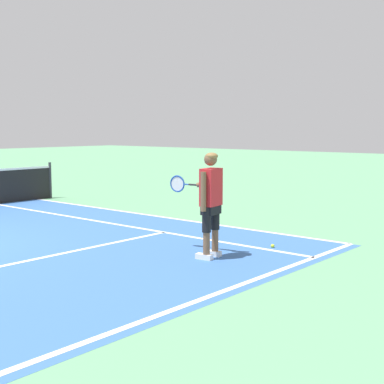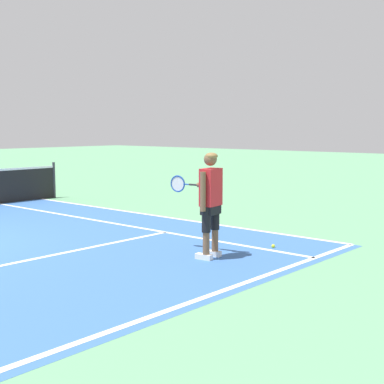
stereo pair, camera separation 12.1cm
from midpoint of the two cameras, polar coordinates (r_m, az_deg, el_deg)
The scene contains 5 objects.
line_baseline at distance 6.12m, azimuth -7.03°, elevation -13.50°, with size 10.98×0.10×0.01m, color white.
line_singles_right at distance 12.31m, azimuth -8.34°, elevation -3.25°, with size 0.10×9.77×0.01m, color white.
line_doubles_right at distance 13.25m, azimuth -3.87°, elevation -2.50°, with size 0.10×9.77×0.01m, color white.
tennis_player at distance 8.90m, azimuth 1.44°, elevation -0.57°, with size 0.60×1.18×1.71m.
tennis_ball_near_feet at distance 9.90m, azimuth 7.95°, elevation -5.50°, with size 0.07×0.07×0.07m, color #CCE02D.
Camera 1 is at (-3.91, -10.15, 2.11)m, focal length 51.87 mm.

